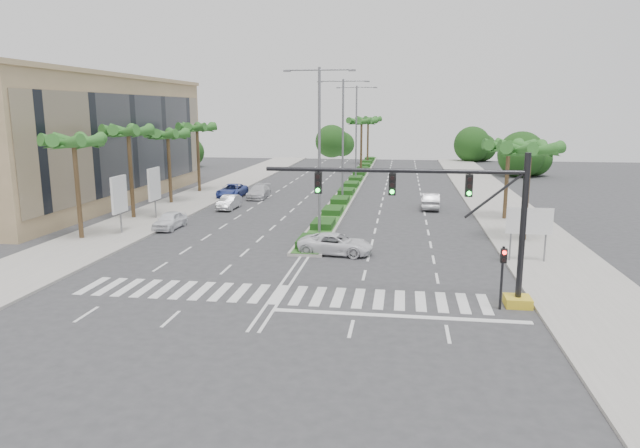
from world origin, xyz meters
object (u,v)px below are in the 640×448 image
object	(u,v)px
car_parked_a	(170,220)
car_parked_d	(259,192)
car_crossing	(336,244)
car_parked_b	(229,202)
car_parked_c	(232,191)
car_right	(431,201)

from	to	relation	value
car_parked_a	car_parked_d	distance (m)	16.44
car_parked_a	car_crossing	size ratio (longest dim) A/B	0.82
car_parked_d	car_crossing	world-z (taller)	car_parked_d
car_parked_b	car_parked_c	xyz separation A→B (m)	(-1.87, 7.12, 0.05)
car_parked_b	car_crossing	distance (m)	19.28
car_parked_a	car_right	world-z (taller)	car_right
car_parked_b	car_crossing	bearing A→B (deg)	-50.62
car_right	car_parked_d	bearing A→B (deg)	-10.61
car_parked_c	car_crossing	distance (m)	26.21
car_parked_c	car_right	size ratio (longest dim) A/B	1.10
car_parked_d	car_parked_a	bearing A→B (deg)	-101.88
car_parked_d	car_right	distance (m)	17.93
car_parked_d	car_right	world-z (taller)	car_right
car_parked_a	car_parked_c	size ratio (longest dim) A/B	0.79
car_parked_c	car_crossing	world-z (taller)	car_parked_c
car_parked_c	car_crossing	bearing A→B (deg)	-57.29
car_parked_b	car_right	size ratio (longest dim) A/B	0.86
car_parked_a	car_parked_b	distance (m)	9.47
car_crossing	car_right	bearing A→B (deg)	-14.47
car_crossing	car_right	distance (m)	19.34
car_crossing	car_right	xyz separation A→B (m)	(6.76, 18.11, 0.09)
car_parked_d	car_crossing	distance (m)	24.60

